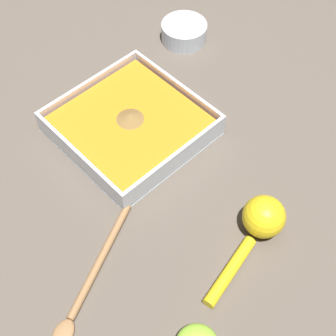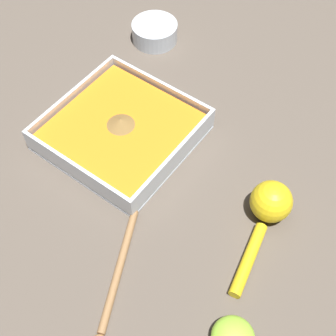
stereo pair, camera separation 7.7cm
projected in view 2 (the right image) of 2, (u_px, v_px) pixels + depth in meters
The scene contains 5 objects.
ground_plane at pixel (120, 115), 0.87m from camera, with size 4.00×4.00×0.00m, color brown.
square_dish at pixel (122, 131), 0.82m from camera, with size 0.24×0.24×0.05m.
spice_bowl at pixel (155, 33), 0.98m from camera, with size 0.10×0.10×0.04m.
lemon_squeezer at pixel (268, 208), 0.72m from camera, with size 0.07×0.19×0.07m.
wooden_spoon at pixel (113, 289), 0.67m from camera, with size 0.12×0.22×0.01m.
Camera 2 is at (-0.42, 0.41, 0.66)m, focal length 50.00 mm.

